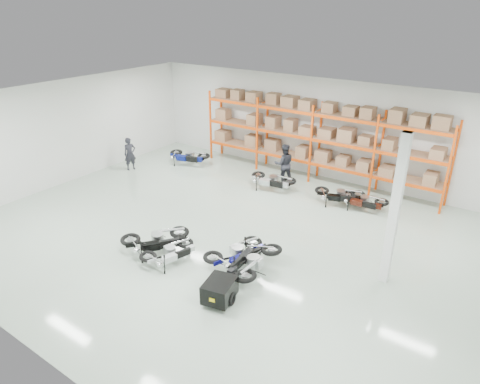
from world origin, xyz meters
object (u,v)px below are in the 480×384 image
Objects in this scene: person_back at (284,164)px; moto_back_d at (363,198)px; moto_back_b at (272,178)px; moto_back_c at (340,192)px; moto_blue_centre at (238,250)px; moto_black_far_left at (156,237)px; trailer at (220,290)px; person_left at (130,154)px; moto_back_a at (188,154)px; moto_silver_left at (170,250)px; moto_touring_right at (252,257)px.

moto_back_d is at bearing 131.83° from person_back.
moto_back_c is at bearing -91.56° from moto_back_b.
moto_black_far_left is (-2.59, -0.88, 0.03)m from moto_blue_centre.
person_left is (-9.65, 5.55, 0.41)m from trailer.
moto_back_a is at bearing 70.48° from moto_back_c.
moto_back_c is at bearing -103.74° from moto_back_a.
trailer is 1.00× the size of moto_back_d.
moto_black_far_left reaches higher than trailer.
moto_back_b is 3.98m from moto_back_d.
moto_silver_left is 8.76m from person_left.
moto_back_b is at bearing 98.46° from trailer.
moto_back_b is 3.02m from moto_back_c.
moto_blue_centre is at bearing 152.48° from moto_back_c.
moto_back_a is at bearing 138.76° from moto_touring_right.
moto_blue_centre is at bearing -131.27° from moto_silver_left.
moto_touring_right is 1.19× the size of trailer.
moto_back_b reaches higher than trailer.
moto_black_far_left is 1.19× the size of moto_back_d.
moto_black_far_left is 7.49m from person_back.
trailer is at bearing -148.05° from moto_back_a.
trailer is (0.62, -1.72, -0.17)m from moto_blue_centre.
person_back is (6.93, 2.75, 0.12)m from person_left.
trailer is at bearing -156.90° from moto_black_far_left.
moto_black_far_left is at bearing -104.12° from person_left.
moto_back_b reaches higher than moto_back_d.
moto_silver_left is 1.00× the size of person_left.
person_back reaches higher than moto_back_d.
moto_black_far_left is 1.12× the size of moto_back_c.
moto_back_c is at bearing 84.40° from moto_touring_right.
moto_touring_right is 10.43m from person_left.
moto_back_b is 7.09m from person_left.
moto_touring_right is at bearing 72.52° from person_back.
person_left is (-6.85, -1.82, 0.25)m from moto_back_b.
moto_back_c is at bearing 127.71° from person_back.
moto_back_d is at bearing -87.47° from moto_blue_centre.
person_left reaches higher than moto_back_c.
moto_back_d is at bearing -99.42° from moto_silver_left.
person_left is 0.87× the size of person_back.
moto_back_a is at bearing -19.09° from person_left.
moto_silver_left is 2.49m from trailer.
moto_back_a reaches higher than trailer.
moto_touring_right reaches higher than trailer.
moto_black_far_left is 6.55m from moto_back_b.
moto_back_b is 1.04× the size of moto_back_c.
moto_touring_right is (2.41, 0.97, 0.11)m from moto_silver_left.
moto_blue_centre is 1.84m from trailer.
moto_back_a is (-7.82, 7.64, 0.18)m from trailer.
moto_blue_centre is 1.12× the size of trailer.
moto_back_d is at bearing -84.77° from moto_black_far_left.
moto_back_d is 11.03m from person_left.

